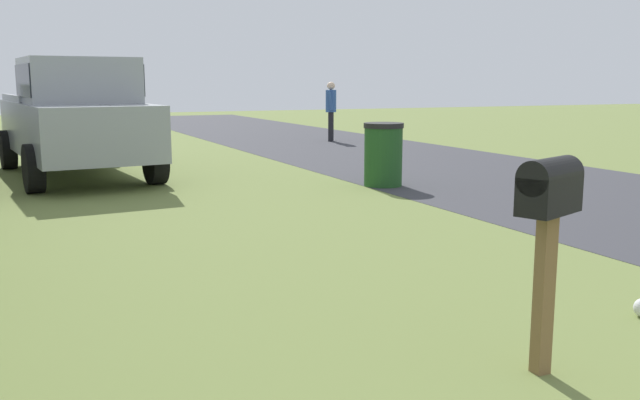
{
  "coord_description": "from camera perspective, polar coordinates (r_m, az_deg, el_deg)",
  "views": [
    {
      "loc": [
        1.34,
        3.43,
        1.71
      ],
      "look_at": [
        5.91,
        1.37,
        0.85
      ],
      "focal_mm": 39.32,
      "sensor_mm": 36.0,
      "label": 1
    }
  ],
  "objects": [
    {
      "name": "mailbox",
      "position": [
        4.19,
        18.12,
        -0.37
      ],
      "size": [
        0.35,
        0.48,
        1.28
      ],
      "rotation": [
        0.0,
        0.0,
        0.38
      ],
      "color": "brown",
      "rests_on": "ground"
    },
    {
      "name": "pickup_truck",
      "position": [
        13.21,
        -19.27,
        6.52
      ],
      "size": [
        5.36,
        2.55,
        2.09
      ],
      "rotation": [
        0.0,
        0.0,
        3.24
      ],
      "color": "#93999E",
      "rests_on": "ground"
    },
    {
      "name": "trash_bin",
      "position": [
        11.51,
        5.17,
        3.72
      ],
      "size": [
        0.65,
        0.65,
        1.03
      ],
      "color": "#1E4C1E",
      "rests_on": "ground"
    },
    {
      "name": "pedestrian",
      "position": [
        20.02,
        0.9,
        7.57
      ],
      "size": [
        0.43,
        0.38,
        1.68
      ],
      "rotation": [
        0.0,
        0.0,
        4.15
      ],
      "color": "black",
      "rests_on": "ground"
    }
  ]
}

